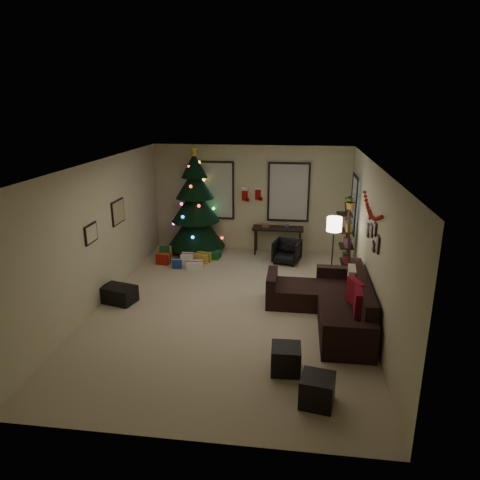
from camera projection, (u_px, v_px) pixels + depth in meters
name	position (u px, v px, depth m)	size (l,w,h in m)	color
floor	(231.00, 307.00, 8.42)	(7.00, 7.00, 0.00)	#BEAC8F
ceiling	(230.00, 164.00, 7.61)	(7.00, 7.00, 0.00)	white
wall_back	(251.00, 199.00, 11.33)	(5.00, 5.00, 0.00)	beige
wall_front	(180.00, 336.00, 4.71)	(5.00, 5.00, 0.00)	beige
wall_left	(99.00, 234.00, 8.33)	(7.00, 7.00, 0.00)	beige
wall_right	(372.00, 245.00, 7.71)	(7.00, 7.00, 0.00)	beige
window_back_left	(214.00, 190.00, 11.36)	(1.05, 0.06, 1.50)	#728CB2
window_back_right	(289.00, 192.00, 11.12)	(1.05, 0.06, 1.50)	#728CB2
window_right_wall	(355.00, 204.00, 10.08)	(0.06, 0.90, 1.30)	#728CB2
christmas_tree	(195.00, 208.00, 11.22)	(1.48, 1.48, 2.75)	black
presents	(183.00, 257.00, 10.77)	(1.50, 1.21, 0.30)	gold
sofa	(332.00, 304.00, 7.91)	(1.78, 2.59, 0.84)	black
pillow_red_a	(358.00, 303.00, 7.13)	(0.11, 0.42, 0.42)	maroon
pillow_red_b	(355.00, 292.00, 7.51)	(0.12, 0.44, 0.44)	maroon
pillow_cream	(351.00, 280.00, 8.07)	(0.13, 0.45, 0.45)	#BFAE9B
ottoman_near	(286.00, 359.00, 6.37)	(0.42, 0.42, 0.40)	black
ottoman_far	(317.00, 390.00, 5.68)	(0.42, 0.42, 0.40)	black
desk	(278.00, 231.00, 11.20)	(1.28, 0.46, 0.69)	black
desk_chair	(287.00, 251.00, 10.65)	(0.56, 0.52, 0.57)	black
bookshelf	(347.00, 241.00, 9.75)	(0.30, 0.48, 1.62)	black
potted_plant	(352.00, 199.00, 9.26)	(0.40, 0.35, 0.45)	#4C4C4C
floor_lamp	(334.00, 229.00, 9.14)	(0.31, 0.31, 1.46)	black
art_map	(118.00, 212.00, 9.14)	(0.04, 0.60, 0.50)	black
art_abstract	(91.00, 234.00, 7.97)	(0.04, 0.45, 0.35)	black
gallery	(373.00, 234.00, 7.57)	(0.03, 1.25, 0.54)	black
garland	(372.00, 209.00, 7.63)	(0.08, 1.90, 0.30)	#A5140C
stocking_left	(245.00, 194.00, 11.22)	(0.20, 0.05, 0.36)	#990F0C
stocking_right	(258.00, 193.00, 11.24)	(0.20, 0.05, 0.36)	#990F0C
storage_bin	(119.00, 294.00, 8.59)	(0.64, 0.43, 0.32)	black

